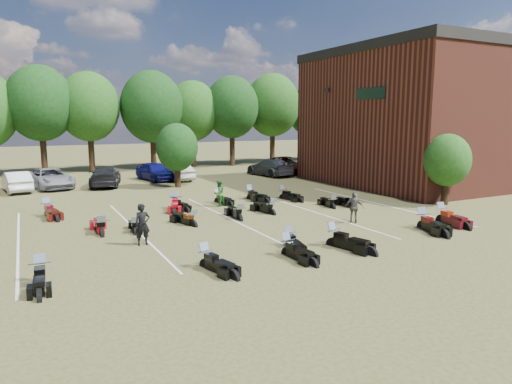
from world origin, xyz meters
TOP-DOWN VIEW (x-y plane):
  - ground at (0.00, 0.00)m, footprint 160.00×160.00m
  - car_1 at (-13.11, 18.68)m, footprint 2.22×4.70m
  - car_2 at (-10.84, 19.46)m, footprint 3.64×5.86m
  - car_3 at (-6.91, 18.61)m, footprint 3.31×5.56m
  - car_4 at (-2.56, 20.27)m, footprint 2.71×4.91m
  - car_5 at (-0.85, 19.41)m, footprint 2.02×4.46m
  - car_6 at (10.28, 19.87)m, footprint 3.60×6.07m
  - car_7 at (7.82, 18.59)m, footprint 2.95×5.65m
  - person_black at (-8.30, 0.31)m, footprint 0.65×0.43m
  - person_green at (-2.17, 6.79)m, footprint 0.96×0.87m
  - person_grey at (2.26, -0.45)m, footprint 0.94×0.93m
  - motorcycle_0 at (-12.31, -2.56)m, footprint 0.85×2.29m
  - motorcycle_1 at (-7.00, -3.66)m, footprint 1.21×2.33m
  - motorcycle_2 at (-3.65, -3.71)m, footprint 0.87×2.26m
  - motorcycle_3 at (-1.26, -3.47)m, footprint 1.43×2.61m
  - motorcycle_4 at (-2.85, -2.52)m, footprint 1.10×2.09m
  - motorcycle_5 at (4.46, -2.89)m, footprint 1.46×2.65m
  - motorcycle_6 at (6.45, -2.30)m, footprint 1.25×2.60m
  - motorcycle_7 at (-9.61, 2.68)m, footprint 0.86×2.47m
  - motorcycle_8 at (-5.32, 2.54)m, footprint 1.30×2.32m
  - motorcycle_9 at (-8.18, 2.30)m, footprint 1.08×2.18m
  - motorcycle_10 at (-2.67, 2.75)m, footprint 0.91×2.32m
  - motorcycle_11 at (-0.50, 3.22)m, footprint 1.06×2.35m
  - motorcycle_12 at (4.65, 2.55)m, footprint 0.75×2.23m
  - motorcycle_13 at (3.58, 3.11)m, footprint 0.99×2.15m
  - motorcycle_14 at (-11.58, 8.58)m, footprint 1.26×2.61m
  - motorcycle_15 at (-4.69, 7.42)m, footprint 1.57×2.61m
  - motorcycle_16 at (-4.74, 7.52)m, footprint 1.05×2.23m
  - motorcycle_17 at (-1.74, 8.11)m, footprint 0.99×2.13m
  - motorcycle_18 at (0.58, 8.08)m, footprint 1.21×2.33m
  - motorcycle_19 at (0.78, 8.58)m, footprint 0.96×2.28m
  - motorcycle_20 at (2.61, 7.29)m, footprint 1.13×2.33m
  - brick_building at (22.00, 9.00)m, footprint 25.40×15.20m
  - tree_line at (-1.00, 29.00)m, footprint 56.00×6.00m
  - young_tree_near_building at (10.50, 1.00)m, footprint 2.80×2.80m
  - young_tree_midfield at (-2.00, 15.50)m, footprint 3.20×3.20m
  - parking_lines at (-3.00, 3.00)m, footprint 20.10×14.00m

SIDE VIEW (x-z plane):
  - ground at x=0.00m, z-range 0.00..0.00m
  - motorcycle_0 at x=-12.31m, z-range -0.63..0.63m
  - motorcycle_1 at x=-7.00m, z-range -0.62..0.62m
  - motorcycle_2 at x=-3.65m, z-range -0.62..0.62m
  - motorcycle_3 at x=-1.26m, z-range -0.69..0.69m
  - motorcycle_4 at x=-2.85m, z-range -0.56..0.56m
  - motorcycle_5 at x=4.46m, z-range -0.70..0.70m
  - motorcycle_6 at x=6.45m, z-range -0.69..0.69m
  - motorcycle_7 at x=-9.61m, z-range -0.68..0.68m
  - motorcycle_8 at x=-5.32m, z-range -0.62..0.62m
  - motorcycle_9 at x=-8.18m, z-range -0.58..0.58m
  - motorcycle_10 at x=-2.67m, z-range -0.63..0.63m
  - motorcycle_11 at x=-0.50m, z-range -0.63..0.63m
  - motorcycle_12 at x=4.65m, z-range -0.62..0.62m
  - motorcycle_13 at x=3.58m, z-range -0.58..0.58m
  - motorcycle_14 at x=-11.58m, z-range -0.70..0.70m
  - motorcycle_15 at x=-4.69m, z-range -0.69..0.69m
  - motorcycle_16 at x=-4.74m, z-range -0.60..0.60m
  - motorcycle_17 at x=-1.74m, z-range -0.57..0.57m
  - motorcycle_18 at x=0.58m, z-range -0.62..0.62m
  - motorcycle_19 at x=0.78m, z-range -0.62..0.62m
  - motorcycle_20 at x=2.61m, z-range -0.62..0.62m
  - parking_lines at x=-3.00m, z-range 0.00..0.01m
  - car_5 at x=-0.85m, z-range 0.00..1.42m
  - car_1 at x=-13.11m, z-range 0.00..1.49m
  - car_3 at x=-6.91m, z-range 0.00..1.51m
  - car_2 at x=-10.84m, z-range 0.00..1.51m
  - car_7 at x=7.82m, z-range 0.00..1.56m
  - car_6 at x=10.28m, z-range 0.00..1.58m
  - car_4 at x=-2.56m, z-range 0.00..1.58m
  - person_grey at x=2.26m, z-range 0.00..1.60m
  - person_green at x=-2.17m, z-range 0.00..1.61m
  - person_black at x=-8.30m, z-range 0.00..1.76m
  - young_tree_near_building at x=10.50m, z-range 0.67..4.83m
  - young_tree_midfield at x=-2.00m, z-range 0.74..5.44m
  - brick_building at x=22.00m, z-range 0.01..10.71m
  - tree_line at x=-1.00m, z-range 1.42..11.20m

